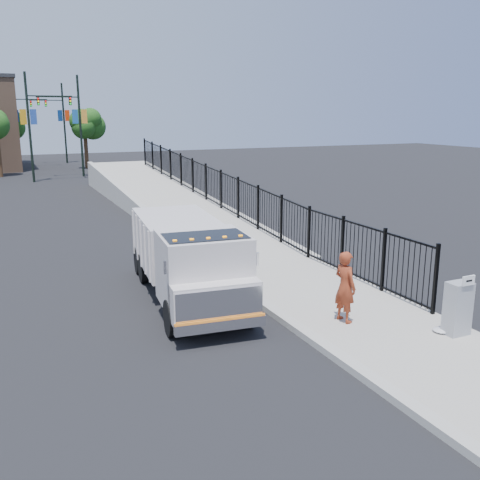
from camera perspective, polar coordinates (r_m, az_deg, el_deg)
name	(u,v)px	position (r m, az deg, el deg)	size (l,w,h in m)	color
ground	(273,313)	(14.14, 3.51, -7.82)	(120.00, 120.00, 0.00)	black
sidewalk	(381,326)	(13.60, 14.84, -8.90)	(3.55, 12.00, 0.12)	#9E998E
curb	(314,339)	(12.52, 7.89, -10.44)	(0.30, 12.00, 0.16)	#ADAAA3
ramp	(169,209)	(29.30, -7.63, 3.27)	(3.95, 24.00, 1.70)	#9E998E
iron_fence	(221,202)	(25.90, -2.04, 4.06)	(0.10, 28.00, 1.80)	black
truck	(188,255)	(14.80, -5.60, -1.64)	(2.83, 6.88, 2.29)	black
worker	(345,287)	(13.26, 11.14, -4.91)	(0.65, 0.42, 1.77)	maroon
utility_cabinet	(458,308)	(13.33, 22.20, -6.78)	(0.55, 0.40, 1.25)	gray
arrow_sign	(469,281)	(12.97, 23.19, -4.00)	(0.35, 0.04, 0.22)	white
debris	(441,330)	(13.51, 20.68, -8.98)	(0.40, 0.40, 0.10)	silver
light_pole_0	(33,123)	(43.15, -21.18, 11.57)	(3.77, 0.22, 8.00)	black
light_pole_1	(76,122)	(45.71, -17.07, 11.94)	(3.78, 0.22, 8.00)	black
light_pole_2	(16,121)	(55.05, -22.77, 11.65)	(3.77, 0.22, 8.00)	black
light_pole_3	(61,120)	(58.61, -18.56, 12.04)	(3.78, 0.22, 8.00)	black
tree_1	(85,126)	(52.43, -16.25, 11.62)	(2.23, 2.23, 5.12)	#382314
tree_2	(7,124)	(60.73, -23.57, 11.28)	(3.06, 3.06, 5.53)	#382314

